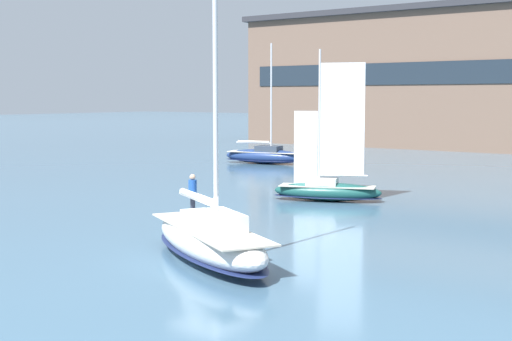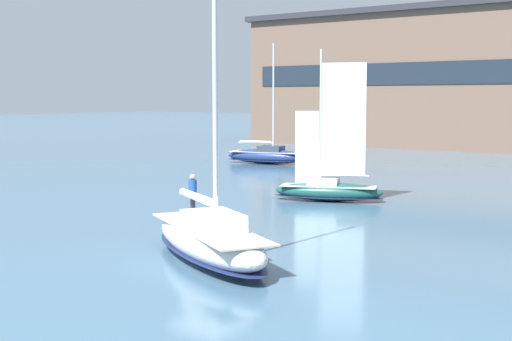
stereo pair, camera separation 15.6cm
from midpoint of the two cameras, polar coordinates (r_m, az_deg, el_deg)
ground_plane at (r=27.17m, az=-3.60°, el=-7.15°), size 400.00×400.00×0.00m
waterfront_building at (r=92.46m, az=12.15°, el=7.21°), size 40.97×14.31×16.81m
sailboat_main at (r=26.97m, az=-3.60°, el=-5.39°), size 9.15×6.69×12.48m
sailboat_moored_near_marina at (r=65.76m, az=0.97°, el=1.20°), size 8.26×3.72×10.98m
sailboat_moored_mid_channel at (r=42.39m, az=5.92°, el=-1.41°), size 6.69×4.03×8.91m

